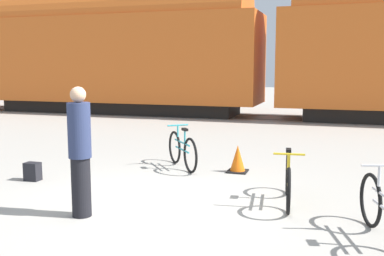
{
  "coord_description": "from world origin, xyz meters",
  "views": [
    {
      "loc": [
        2.68,
        -6.11,
        2.12
      ],
      "look_at": [
        0.39,
        0.95,
        1.1
      ],
      "focal_mm": 42.0,
      "sensor_mm": 36.0,
      "label": 1
    }
  ],
  "objects_px": {
    "freight_train": "(270,44)",
    "bicycle_yellow": "(288,180)",
    "person_in_navy": "(80,151)",
    "traffic_cone": "(238,160)",
    "bicycle_teal": "(182,150)",
    "backpack": "(33,172)"
  },
  "relations": [
    {
      "from": "traffic_cone",
      "to": "person_in_navy",
      "type": "bearing_deg",
      "value": -114.83
    },
    {
      "from": "bicycle_yellow",
      "to": "bicycle_teal",
      "type": "xyz_separation_m",
      "value": [
        -2.38,
        1.83,
        0.01
      ]
    },
    {
      "from": "freight_train",
      "to": "bicycle_teal",
      "type": "bearing_deg",
      "value": -92.14
    },
    {
      "from": "person_in_navy",
      "to": "freight_train",
      "type": "bearing_deg",
      "value": 60.75
    },
    {
      "from": "backpack",
      "to": "traffic_cone",
      "type": "xyz_separation_m",
      "value": [
        3.51,
        1.85,
        0.08
      ]
    },
    {
      "from": "freight_train",
      "to": "traffic_cone",
      "type": "bearing_deg",
      "value": -85.26
    },
    {
      "from": "freight_train",
      "to": "backpack",
      "type": "xyz_separation_m",
      "value": [
        -2.69,
        -11.74,
        -2.85
      ]
    },
    {
      "from": "backpack",
      "to": "traffic_cone",
      "type": "distance_m",
      "value": 3.97
    },
    {
      "from": "bicycle_yellow",
      "to": "person_in_navy",
      "type": "relative_size",
      "value": 0.94
    },
    {
      "from": "person_in_navy",
      "to": "backpack",
      "type": "xyz_separation_m",
      "value": [
        -1.96,
        1.48,
        -0.77
      ]
    },
    {
      "from": "bicycle_yellow",
      "to": "person_in_navy",
      "type": "height_order",
      "value": "person_in_navy"
    },
    {
      "from": "backpack",
      "to": "traffic_cone",
      "type": "height_order",
      "value": "traffic_cone"
    },
    {
      "from": "freight_train",
      "to": "bicycle_yellow",
      "type": "xyz_separation_m",
      "value": [
        2.01,
        -11.71,
        -2.66
      ]
    },
    {
      "from": "freight_train",
      "to": "bicycle_teal",
      "type": "height_order",
      "value": "freight_train"
    },
    {
      "from": "bicycle_yellow",
      "to": "backpack",
      "type": "bearing_deg",
      "value": -179.62
    },
    {
      "from": "freight_train",
      "to": "backpack",
      "type": "bearing_deg",
      "value": -102.88
    },
    {
      "from": "traffic_cone",
      "to": "bicycle_yellow",
      "type": "bearing_deg",
      "value": -56.9
    },
    {
      "from": "freight_train",
      "to": "bicycle_yellow",
      "type": "distance_m",
      "value": 12.17
    },
    {
      "from": "bicycle_teal",
      "to": "person_in_navy",
      "type": "height_order",
      "value": "person_in_navy"
    },
    {
      "from": "bicycle_yellow",
      "to": "bicycle_teal",
      "type": "relative_size",
      "value": 1.29
    },
    {
      "from": "bicycle_teal",
      "to": "backpack",
      "type": "distance_m",
      "value": 2.98
    },
    {
      "from": "person_in_navy",
      "to": "traffic_cone",
      "type": "distance_m",
      "value": 3.74
    }
  ]
}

